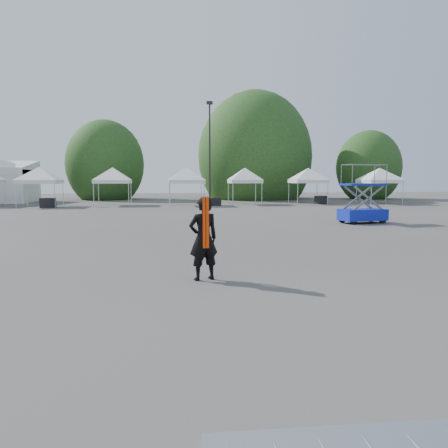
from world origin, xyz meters
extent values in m
plane|color=#474442|center=(0.00, 0.00, 0.00)|extent=(120.00, 120.00, 0.00)
cylinder|color=black|center=(3.00, 32.00, 4.75)|extent=(0.16, 0.16, 9.50)
cube|color=black|center=(3.00, 32.00, 9.65)|extent=(0.60, 0.25, 0.30)
cylinder|color=#382314|center=(-8.00, 40.00, 1.14)|extent=(0.36, 0.36, 2.27)
ellipsoid|color=#1C4216|center=(-8.00, 40.00, 3.94)|extent=(4.16, 4.16, 4.78)
cylinder|color=#382314|center=(9.00, 39.00, 1.40)|extent=(0.36, 0.36, 2.80)
ellipsoid|color=#1C4216|center=(9.00, 39.00, 4.85)|extent=(5.12, 5.12, 5.89)
cylinder|color=#382314|center=(22.00, 37.00, 1.05)|extent=(0.36, 0.36, 2.10)
ellipsoid|color=#1C4216|center=(22.00, 37.00, 3.64)|extent=(3.84, 3.84, 4.42)
cylinder|color=silver|center=(-15.39, 29.83, 1.00)|extent=(0.06, 0.06, 2.00)
cylinder|color=silver|center=(-13.25, 25.80, 1.00)|extent=(0.06, 0.06, 2.00)
cylinder|color=silver|center=(-10.25, 25.80, 1.00)|extent=(0.06, 0.06, 2.00)
cylinder|color=silver|center=(-13.25, 28.80, 1.00)|extent=(0.06, 0.06, 2.00)
cylinder|color=silver|center=(-10.25, 28.80, 1.00)|extent=(0.06, 0.06, 2.00)
cube|color=white|center=(-11.75, 27.30, 2.08)|extent=(3.20, 3.20, 0.30)
pyramid|color=white|center=(-11.75, 27.30, 3.33)|extent=(4.53, 4.53, 1.10)
cylinder|color=silver|center=(-7.41, 27.07, 1.00)|extent=(0.06, 0.06, 2.00)
cylinder|color=silver|center=(-4.51, 27.07, 1.00)|extent=(0.06, 0.06, 2.00)
cylinder|color=silver|center=(-7.41, 29.97, 1.00)|extent=(0.06, 0.06, 2.00)
cylinder|color=silver|center=(-4.51, 29.97, 1.00)|extent=(0.06, 0.06, 2.00)
cube|color=white|center=(-5.96, 28.52, 2.08)|extent=(3.10, 3.10, 0.30)
pyramid|color=white|center=(-5.96, 28.52, 3.33)|extent=(4.38, 4.38, 1.10)
cylinder|color=silver|center=(-1.03, 25.82, 1.00)|extent=(0.06, 0.06, 2.00)
cylinder|color=silver|center=(1.87, 25.82, 1.00)|extent=(0.06, 0.06, 2.00)
cylinder|color=silver|center=(-1.03, 28.71, 1.00)|extent=(0.06, 0.06, 2.00)
cylinder|color=silver|center=(1.87, 28.71, 1.00)|extent=(0.06, 0.06, 2.00)
cube|color=white|center=(0.42, 27.27, 2.08)|extent=(3.09, 3.09, 0.30)
pyramid|color=white|center=(0.42, 27.27, 3.33)|extent=(4.38, 4.38, 1.10)
cylinder|color=silver|center=(4.49, 26.94, 1.00)|extent=(0.06, 0.06, 2.00)
cylinder|color=silver|center=(7.09, 26.94, 1.00)|extent=(0.06, 0.06, 2.00)
cylinder|color=silver|center=(4.49, 29.55, 1.00)|extent=(0.06, 0.06, 2.00)
cylinder|color=silver|center=(7.09, 29.55, 1.00)|extent=(0.06, 0.06, 2.00)
cube|color=white|center=(5.79, 28.25, 2.08)|extent=(2.81, 2.81, 0.30)
pyramid|color=white|center=(5.79, 28.25, 3.33)|extent=(3.97, 3.97, 1.10)
cylinder|color=silver|center=(10.46, 27.17, 1.00)|extent=(0.06, 0.06, 2.00)
cylinder|color=silver|center=(13.29, 27.17, 1.00)|extent=(0.06, 0.06, 2.00)
cylinder|color=silver|center=(10.46, 30.00, 1.00)|extent=(0.06, 0.06, 2.00)
cylinder|color=silver|center=(13.29, 30.00, 1.00)|extent=(0.06, 0.06, 2.00)
cube|color=white|center=(11.88, 28.59, 2.08)|extent=(3.03, 3.03, 0.30)
pyramid|color=white|center=(11.88, 28.59, 3.33)|extent=(4.29, 4.29, 1.10)
cylinder|color=silver|center=(16.91, 25.97, 1.00)|extent=(0.06, 0.06, 2.00)
cylinder|color=silver|center=(19.95, 25.97, 1.00)|extent=(0.06, 0.06, 2.00)
cylinder|color=silver|center=(16.91, 29.01, 1.00)|extent=(0.06, 0.06, 2.00)
cylinder|color=silver|center=(19.95, 29.01, 1.00)|extent=(0.06, 0.06, 2.00)
cube|color=white|center=(18.43, 27.49, 2.08)|extent=(3.24, 3.24, 0.30)
pyramid|color=white|center=(18.43, 27.49, 3.33)|extent=(4.58, 4.58, 1.10)
imported|color=black|center=(-0.72, -0.93, 0.98)|extent=(0.82, 0.66, 1.96)
cube|color=#F53904|center=(-0.72, -1.13, 1.37)|extent=(0.16, 0.03, 1.17)
cube|color=#0D13B4|center=(8.88, 10.89, 0.45)|extent=(2.58, 1.61, 0.60)
cube|color=#0D13B4|center=(8.88, 10.89, 2.05)|extent=(2.47, 1.54, 0.10)
cylinder|color=black|center=(8.08, 10.23, 0.18)|extent=(0.38, 0.21, 0.36)
cylinder|color=black|center=(9.86, 10.55, 0.18)|extent=(0.38, 0.21, 0.36)
cylinder|color=black|center=(7.91, 11.22, 0.18)|extent=(0.38, 0.21, 0.36)
cylinder|color=black|center=(9.68, 11.54, 0.18)|extent=(0.38, 0.21, 0.36)
cube|color=black|center=(-10.82, 25.80, 0.39)|extent=(1.21, 1.07, 0.79)
cube|color=black|center=(2.91, 26.65, 0.34)|extent=(0.94, 0.78, 0.67)
cube|color=black|center=(12.89, 27.77, 0.38)|extent=(1.20, 1.08, 0.76)
camera|label=1|loc=(-1.65, -10.97, 2.38)|focal=35.00mm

